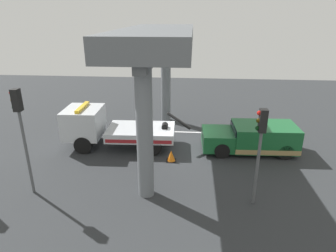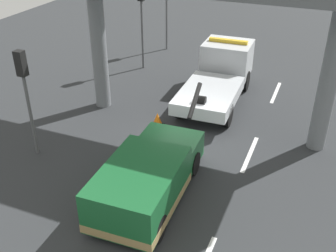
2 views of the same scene
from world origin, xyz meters
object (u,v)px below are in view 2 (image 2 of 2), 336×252
object	(u,v)px
towed_van_green	(147,180)
traffic_light_near	(25,81)
tow_truck_white	(220,74)
traffic_cone_orange	(157,120)
traffic_light_far	(142,8)

from	to	relation	value
towed_van_green	traffic_light_near	size ratio (longest dim) A/B	1.29
tow_truck_white	traffic_light_near	distance (m)	9.18
traffic_cone_orange	towed_van_green	bearing A→B (deg)	-160.18
tow_truck_white	towed_van_green	world-z (taller)	tow_truck_white
tow_truck_white	traffic_light_far	xyz separation A→B (m)	(2.04, 5.05, 2.18)
traffic_light_far	traffic_light_near	bearing A→B (deg)	-180.00
traffic_light_far	traffic_cone_orange	size ratio (longest dim) A/B	7.73
traffic_light_near	traffic_cone_orange	bearing A→B (deg)	-43.23
traffic_light_far	tow_truck_white	bearing A→B (deg)	-112.02
traffic_light_near	traffic_light_far	size ratio (longest dim) A/B	0.88
towed_van_green	traffic_cone_orange	bearing A→B (deg)	19.82
traffic_light_far	traffic_cone_orange	distance (m)	7.45
towed_van_green	traffic_cone_orange	xyz separation A→B (m)	(4.55, 1.64, -0.49)
towed_van_green	traffic_light_near	distance (m)	5.61
traffic_light_near	tow_truck_white	bearing A→B (deg)	-34.09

